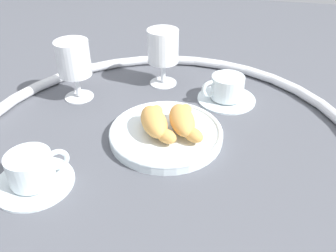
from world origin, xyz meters
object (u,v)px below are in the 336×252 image
at_px(coffee_cup_far, 32,172).
at_px(juice_glass_left, 74,61).
at_px(pastry_plate, 168,134).
at_px(coffee_cup_near, 227,90).
at_px(juice_glass_right, 163,49).
at_px(croissant_large, 156,122).
at_px(croissant_small, 184,121).

relative_size(coffee_cup_far, juice_glass_left, 0.97).
xyz_separation_m(coffee_cup_far, juice_glass_left, (-0.29, -0.05, 0.07)).
height_order(pastry_plate, coffee_cup_near, coffee_cup_near).
relative_size(coffee_cup_near, juice_glass_right, 0.97).
xyz_separation_m(croissant_large, coffee_cup_near, (-0.19, 0.12, -0.01)).
bearing_deg(juice_glass_left, pastry_plate, 64.85).
bearing_deg(juice_glass_right, coffee_cup_far, -17.45).
relative_size(pastry_plate, croissant_small, 1.78).
distance_m(croissant_large, coffee_cup_far, 0.24).
bearing_deg(pastry_plate, juice_glass_left, -115.15).
relative_size(pastry_plate, coffee_cup_far, 1.67).
bearing_deg(juice_glass_left, juice_glass_right, 122.61).
distance_m(croissant_small, juice_glass_right, 0.24).
bearing_deg(pastry_plate, croissant_large, -73.19).
relative_size(croissant_small, juice_glass_left, 0.91).
bearing_deg(croissant_large, juice_glass_left, -118.86).
distance_m(coffee_cup_far, juice_glass_left, 0.30).
bearing_deg(coffee_cup_far, croissant_small, 130.19).
bearing_deg(croissant_large, pastry_plate, 106.81).
distance_m(coffee_cup_far, juice_glass_right, 0.43).
relative_size(pastry_plate, juice_glass_right, 1.62).
height_order(croissant_large, juice_glass_left, juice_glass_left).
bearing_deg(juice_glass_left, croissant_large, 61.14).
height_order(croissant_small, coffee_cup_far, croissant_small).
height_order(pastry_plate, juice_glass_left, juice_glass_left).
bearing_deg(croissant_small, juice_glass_right, -156.80).
bearing_deg(pastry_plate, coffee_cup_near, 151.09).
height_order(croissant_large, coffee_cup_far, croissant_large).
distance_m(croissant_large, croissant_small, 0.06).
distance_m(pastry_plate, coffee_cup_far, 0.26).
xyz_separation_m(croissant_large, coffee_cup_far, (0.17, -0.17, -0.01)).
distance_m(pastry_plate, juice_glass_left, 0.28).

